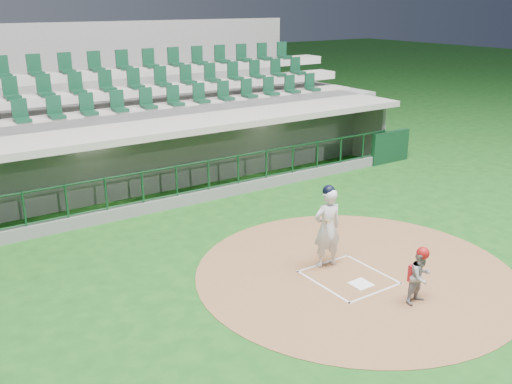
% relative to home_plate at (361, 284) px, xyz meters
% --- Properties ---
extents(ground, '(120.00, 120.00, 0.00)m').
position_rel_home_plate_xyz_m(ground, '(0.00, 0.70, -0.02)').
color(ground, '#144714').
rests_on(ground, ground).
extents(dirt_circle, '(7.20, 7.20, 0.01)m').
position_rel_home_plate_xyz_m(dirt_circle, '(0.30, 0.50, -0.02)').
color(dirt_circle, brown).
rests_on(dirt_circle, ground).
extents(home_plate, '(0.43, 0.43, 0.02)m').
position_rel_home_plate_xyz_m(home_plate, '(0.00, 0.00, 0.00)').
color(home_plate, white).
rests_on(home_plate, dirt_circle).
extents(batter_box_chalk, '(1.55, 1.80, 0.01)m').
position_rel_home_plate_xyz_m(batter_box_chalk, '(0.00, 0.40, -0.00)').
color(batter_box_chalk, white).
rests_on(batter_box_chalk, ground).
extents(dugout_structure, '(16.40, 3.70, 3.00)m').
position_rel_home_plate_xyz_m(dugout_structure, '(0.15, 8.53, 0.94)').
color(dugout_structure, slate).
rests_on(dugout_structure, ground).
extents(seating_deck, '(17.00, 6.72, 5.15)m').
position_rel_home_plate_xyz_m(seating_deck, '(0.00, 11.61, 1.40)').
color(seating_deck, gray).
rests_on(seating_deck, ground).
extents(batter, '(0.91, 0.92, 1.96)m').
position_rel_home_plate_xyz_m(batter, '(-0.02, 1.15, 0.96)').
color(batter, silver).
rests_on(batter, dirt_circle).
extents(catcher, '(0.57, 0.45, 1.21)m').
position_rel_home_plate_xyz_m(catcher, '(0.44, -1.18, 0.59)').
color(catcher, '#929297').
rests_on(catcher, dirt_circle).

